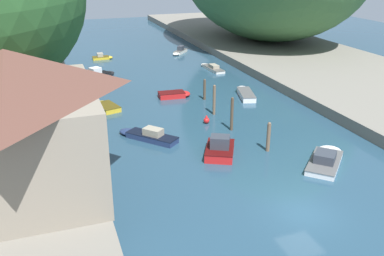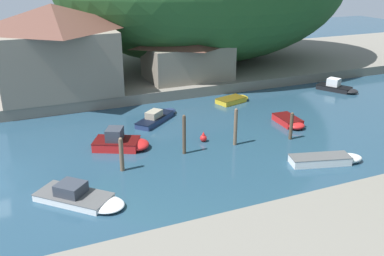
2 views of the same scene
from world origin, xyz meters
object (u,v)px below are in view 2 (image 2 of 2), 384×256
channel_buoy_near (203,138)px  person_on_quay (100,87)px  boat_mid_channel (158,117)px  boat_moored_right (234,99)px  boat_near_quay (122,142)px  boat_open_rowboat (81,197)px  waterfront_building (56,47)px  boat_far_right_bank (290,122)px  boat_small_dinghy (338,87)px  person_by_boathouse (67,87)px  boat_far_upstream (329,159)px  boathouse_shed (187,55)px

channel_buoy_near → person_on_quay: person_on_quay is taller
boat_mid_channel → boat_moored_right: (-2.22, 9.39, -0.09)m
boat_mid_channel → boat_moored_right: bearing=62.5°
boat_near_quay → boat_open_rowboat: bearing=-5.3°
waterfront_building → boat_far_right_bank: size_ratio=3.31×
channel_buoy_near → boat_small_dinghy: bearing=110.0°
boat_moored_right → boat_near_quay: bearing=-79.1°
boat_near_quay → boat_mid_channel: 7.00m
person_by_boathouse → boat_far_upstream: bearing=-45.8°
channel_buoy_near → person_by_boathouse: size_ratio=0.52×
boat_near_quay → boat_mid_channel: size_ratio=0.90×
boathouse_shed → channel_buoy_near: 17.17m
boat_far_right_bank → waterfront_building: bearing=-37.2°
boathouse_shed → boat_mid_channel: 12.40m
boat_far_upstream → boat_moored_right: 16.08m
boat_open_rowboat → channel_buoy_near: (-5.80, 11.10, -0.01)m
boathouse_shed → person_on_quay: (3.22, -11.11, -1.83)m
boat_far_upstream → boat_mid_channel: (-13.85, -8.68, 0.05)m
boat_far_upstream → boat_far_right_bank: (-7.85, 2.11, -0.00)m
boat_far_right_bank → person_on_quay: 19.40m
boat_small_dinghy → boat_far_upstream: bearing=19.2°
boat_far_right_bank → person_on_quay: bearing=-36.0°
channel_buoy_near → person_by_boathouse: 16.65m
boat_open_rowboat → waterfront_building: bearing=-139.7°
boat_small_dinghy → person_on_quay: size_ratio=2.94×
person_by_boathouse → channel_buoy_near: bearing=-49.5°
waterfront_building → boat_far_right_bank: bearing=49.2°
boathouse_shed → boat_open_rowboat: bearing=-36.9°
boat_small_dinghy → boat_moored_right: 13.14m
boat_far_upstream → boat_near_quay: boat_near_quay is taller
boat_far_upstream → person_on_quay: person_on_quay is taller
boat_small_dinghy → boat_far_right_bank: bearing=3.3°
waterfront_building → boat_near_quay: waterfront_building is taller
boat_open_rowboat → boat_moored_right: bearing=172.3°
person_on_quay → channel_buoy_near: bearing=-54.6°
boat_far_right_bank → person_on_quay: person_on_quay is taller
boat_far_right_bank → channel_buoy_near: 8.98m
boat_near_quay → boat_moored_right: 15.98m
boat_moored_right → boat_open_rowboat: bearing=-68.6°
boat_near_quay → boat_open_rowboat: boat_near_quay is taller
boat_near_quay → boat_moored_right: (-7.29, 14.21, -0.25)m
boat_far_upstream → person_by_boathouse: person_by_boathouse is taller
boat_far_right_bank → boat_mid_channel: bearing=-25.4°
boat_moored_right → channel_buoy_near: (8.61, -7.58, 0.07)m
boat_far_upstream → boat_near_quay: size_ratio=1.17×
boathouse_shed → boat_open_rowboat: size_ratio=1.81×
boathouse_shed → boat_far_upstream: size_ratio=1.80×
boat_mid_channel → boat_far_right_bank: size_ratio=1.44×
boat_open_rowboat → boat_moored_right: size_ratio=1.37×
boat_far_upstream → person_on_quay: bearing=-132.5°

